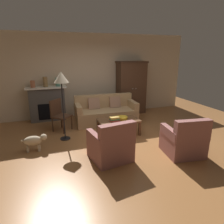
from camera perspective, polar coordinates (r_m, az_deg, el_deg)
ground_plane at (r=5.23m, az=1.24°, el=-8.05°), size 9.60×9.60×0.00m
back_wall at (r=7.25m, az=-5.92°, el=10.22°), size 7.20×0.10×2.80m
fireplace at (r=6.94m, az=-17.74°, el=2.29°), size 1.26×0.48×1.12m
armoire at (r=7.46m, az=5.38°, el=6.86°), size 1.06×0.57×1.88m
couch at (r=6.49m, az=-1.78°, el=-0.19°), size 1.96×0.95×0.86m
coffee_table at (r=5.49m, az=1.88°, el=-2.75°), size 1.10×0.60×0.42m
fruit_bowl at (r=5.54m, az=2.85°, el=-1.64°), size 0.30×0.30×0.07m
book_stack at (r=5.35m, az=0.67°, el=-1.98°), size 0.25×0.19×0.12m
mantel_vase_terracotta at (r=6.81m, az=-21.42°, el=7.34°), size 0.14×0.14×0.22m
mantel_vase_bronze at (r=6.80m, az=-18.25°, el=8.06°), size 0.15×0.15×0.32m
mantel_vase_jade at (r=6.82m, az=-15.02°, el=8.17°), size 0.15×0.15×0.28m
armchair_near_left at (r=4.24m, az=-0.23°, el=-9.45°), size 0.88×0.87×0.88m
armchair_near_right at (r=4.71m, az=19.61°, el=-7.72°), size 0.87×0.87×0.88m
side_chair_wooden at (r=5.95m, az=-14.66°, el=-0.31°), size 0.62×0.62×0.90m
floor_lamp at (r=5.07m, az=-14.07°, el=8.33°), size 0.36×0.36×1.73m
dog at (r=4.95m, az=-21.01°, el=-7.57°), size 0.57×0.23×0.39m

